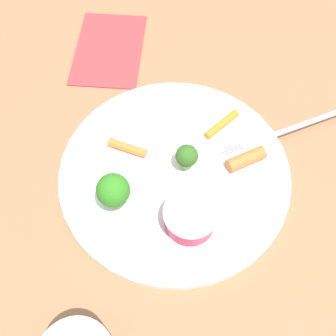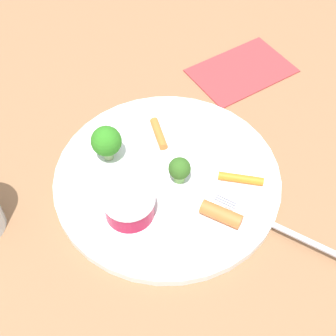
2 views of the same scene
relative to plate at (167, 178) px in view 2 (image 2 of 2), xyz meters
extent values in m
plane|color=#916543|center=(0.00, 0.00, -0.01)|extent=(2.40, 2.40, 0.00)
cylinder|color=white|center=(0.00, 0.00, 0.00)|extent=(0.29, 0.29, 0.01)
cylinder|color=maroon|center=(0.07, 0.03, 0.02)|extent=(0.06, 0.06, 0.03)
cylinder|color=silver|center=(0.07, 0.03, 0.04)|extent=(0.06, 0.06, 0.00)
cylinder|color=#7CBC5D|center=(-0.01, 0.01, 0.01)|extent=(0.01, 0.01, 0.01)
sphere|color=#32621F|center=(-0.01, 0.01, 0.03)|extent=(0.03, 0.03, 0.03)
cylinder|color=#88AC6F|center=(0.05, -0.06, 0.01)|extent=(0.01, 0.01, 0.02)
sphere|color=#2F7E1F|center=(0.05, -0.06, 0.04)|extent=(0.04, 0.04, 0.04)
cylinder|color=orange|center=(-0.02, 0.09, 0.01)|extent=(0.04, 0.05, 0.02)
cylinder|color=orange|center=(-0.08, 0.05, 0.01)|extent=(0.05, 0.04, 0.01)
cylinder|color=orange|center=(-0.02, -0.06, 0.01)|extent=(0.02, 0.05, 0.01)
cube|color=silver|center=(-0.09, 0.15, 0.01)|extent=(0.08, 0.13, 0.00)
cube|color=silver|center=(-0.04, 0.07, 0.01)|extent=(0.02, 0.03, 0.00)
cube|color=silver|center=(-0.04, 0.07, 0.01)|extent=(0.02, 0.03, 0.00)
cube|color=silver|center=(-0.04, 0.07, 0.01)|extent=(0.02, 0.03, 0.00)
cube|color=silver|center=(-0.05, 0.07, 0.01)|extent=(0.02, 0.03, 0.00)
cube|color=#A93537|center=(-0.21, -0.13, 0.00)|extent=(0.16, 0.11, 0.00)
camera|label=1|loc=(0.26, 0.03, 0.46)|focal=44.72mm
camera|label=2|loc=(0.18, 0.32, 0.49)|focal=50.67mm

